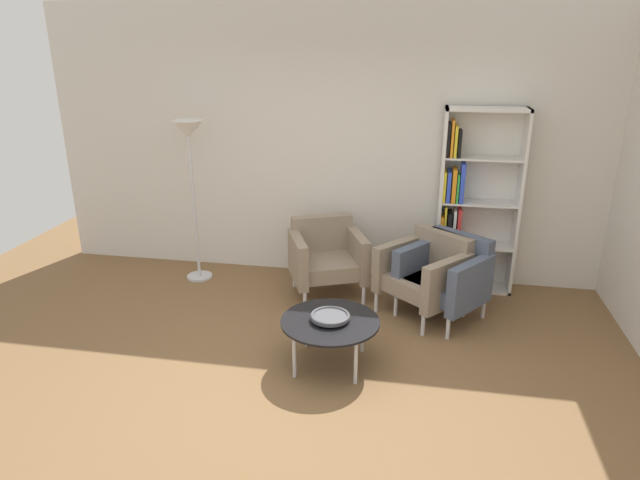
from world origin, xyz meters
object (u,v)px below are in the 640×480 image
at_px(bookshelf_tall, 469,205).
at_px(decorative_bowl, 330,316).
at_px(armchair_corner_red, 446,275).
at_px(armchair_by_bookshelf, 426,273).
at_px(floor_lamp_torchiere, 190,149).
at_px(coffee_table_low, 330,323).
at_px(armchair_near_window, 326,256).

distance_m(bookshelf_tall, decorative_bowl, 2.16).
bearing_deg(bookshelf_tall, armchair_corner_red, -107.11).
height_order(armchair_by_bookshelf, floor_lamp_torchiere, floor_lamp_torchiere).
xyz_separation_m(bookshelf_tall, armchair_by_bookshelf, (-0.40, -0.69, -0.50)).
bearing_deg(coffee_table_low, floor_lamp_torchiere, 139.36).
bearing_deg(armchair_near_window, coffee_table_low, -101.90).
distance_m(armchair_corner_red, floor_lamp_torchiere, 2.89).
relative_size(bookshelf_tall, armchair_near_window, 2.10).
xyz_separation_m(armchair_by_bookshelf, floor_lamp_torchiere, (-2.48, 0.40, 1.03)).
bearing_deg(armchair_near_window, floor_lamp_torchiere, 151.66).
bearing_deg(decorative_bowl, bookshelf_tall, 56.66).
bearing_deg(floor_lamp_torchiere, coffee_table_low, -40.64).
relative_size(decorative_bowl, floor_lamp_torchiere, 0.18).
bearing_deg(decorative_bowl, coffee_table_low, 0.00).
bearing_deg(coffee_table_low, armchair_corner_red, 48.26).
relative_size(decorative_bowl, armchair_near_window, 0.35).
distance_m(decorative_bowl, armchair_by_bookshelf, 1.31).
bearing_deg(bookshelf_tall, coffee_table_low, -123.34).
relative_size(coffee_table_low, decorative_bowl, 2.50).
height_order(armchair_by_bookshelf, armchair_corner_red, same).
xyz_separation_m(coffee_table_low, armchair_by_bookshelf, (0.75, 1.07, 0.04)).
xyz_separation_m(decorative_bowl, armchair_by_bookshelf, (0.75, 1.07, -0.02)).
bearing_deg(coffee_table_low, bookshelf_tall, 56.66).
relative_size(decorative_bowl, armchair_corner_red, 0.34).
distance_m(armchair_by_bookshelf, floor_lamp_torchiere, 2.71).
relative_size(bookshelf_tall, floor_lamp_torchiere, 1.09).
relative_size(decorative_bowl, armchair_by_bookshelf, 0.34).
xyz_separation_m(armchair_corner_red, floor_lamp_torchiere, (-2.66, 0.42, 1.03)).
xyz_separation_m(armchair_by_bookshelf, armchair_near_window, (-1.01, 0.26, 0.00)).
relative_size(bookshelf_tall, armchair_by_bookshelf, 2.00).
bearing_deg(armchair_by_bookshelf, armchair_corner_red, 34.93).
bearing_deg(decorative_bowl, floor_lamp_torchiere, 139.36).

